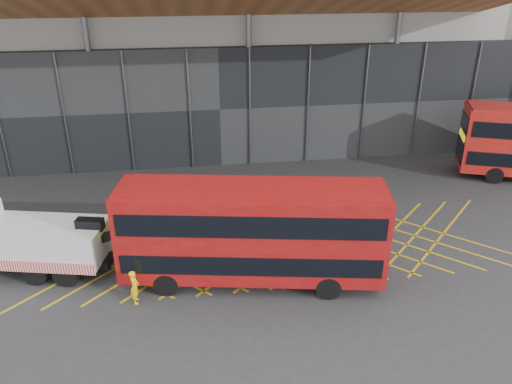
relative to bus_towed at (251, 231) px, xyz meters
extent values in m
plane|color=#2D2D30|center=(-2.18, 2.70, -2.58)|extent=(120.00, 120.00, 0.00)
cube|color=gold|center=(-6.98, 2.70, -2.57)|extent=(7.16, 7.16, 0.01)
cube|color=gold|center=(-6.98, 2.70, -2.57)|extent=(7.16, 7.16, 0.01)
cube|color=gold|center=(-5.38, 2.70, -2.57)|extent=(7.16, 7.16, 0.01)
cube|color=gold|center=(-5.38, 2.70, -2.57)|extent=(7.16, 7.16, 0.01)
cube|color=gold|center=(-3.78, 2.70, -2.57)|extent=(7.16, 7.16, 0.01)
cube|color=gold|center=(-3.78, 2.70, -2.57)|extent=(7.16, 7.16, 0.01)
cube|color=gold|center=(-2.18, 2.70, -2.57)|extent=(7.16, 7.16, 0.01)
cube|color=gold|center=(-2.18, 2.70, -2.57)|extent=(7.16, 7.16, 0.01)
cube|color=gold|center=(-0.58, 2.70, -2.57)|extent=(7.16, 7.16, 0.01)
cube|color=gold|center=(-0.58, 2.70, -2.57)|extent=(7.16, 7.16, 0.01)
cube|color=gold|center=(1.02, 2.70, -2.57)|extent=(7.16, 7.16, 0.01)
cube|color=gold|center=(1.02, 2.70, -2.57)|extent=(7.16, 7.16, 0.01)
cube|color=gold|center=(2.62, 2.70, -2.57)|extent=(7.16, 7.16, 0.01)
cube|color=gold|center=(2.62, 2.70, -2.57)|extent=(7.16, 7.16, 0.01)
cube|color=gold|center=(4.22, 2.70, -2.57)|extent=(7.16, 7.16, 0.01)
cube|color=gold|center=(4.22, 2.70, -2.57)|extent=(7.16, 7.16, 0.01)
cube|color=gold|center=(5.82, 2.70, -2.57)|extent=(7.16, 7.16, 0.01)
cube|color=gold|center=(5.82, 2.70, -2.57)|extent=(7.16, 7.16, 0.01)
cube|color=gold|center=(7.42, 2.70, -2.57)|extent=(7.16, 7.16, 0.01)
cube|color=gold|center=(7.42, 2.70, -2.57)|extent=(7.16, 7.16, 0.01)
cube|color=gold|center=(9.02, 2.70, -2.57)|extent=(7.16, 7.16, 0.01)
cube|color=gold|center=(9.02, 2.70, -2.57)|extent=(7.16, 7.16, 0.01)
cube|color=gold|center=(10.62, 2.70, -2.57)|extent=(7.16, 7.16, 0.01)
cube|color=gold|center=(10.62, 2.70, -2.57)|extent=(7.16, 7.16, 0.01)
cube|color=gray|center=(-0.18, 21.70, 6.42)|extent=(55.00, 14.00, 18.00)
cube|color=black|center=(-0.18, 14.40, 1.42)|extent=(55.00, 0.80, 8.00)
cylinder|color=#595B60|center=(-8.18, 14.20, 2.42)|extent=(0.36, 0.36, 10.00)
cylinder|color=#595B60|center=(1.82, 14.20, 2.42)|extent=(0.36, 0.36, 10.00)
cylinder|color=#595B60|center=(11.82, 14.20, 2.42)|extent=(0.36, 0.36, 10.00)
cube|color=black|center=(-10.81, 2.51, -1.88)|extent=(9.37, 3.09, 0.35)
cube|color=white|center=(-9.46, 2.20, -0.94)|extent=(6.53, 3.79, 1.58)
cube|color=red|center=(-9.75, 0.97, -1.54)|extent=(5.98, 1.44, 0.54)
cube|color=black|center=(-6.96, 1.62, -0.01)|extent=(1.27, 0.75, 0.49)
cube|color=black|center=(-6.00, 1.39, -0.50)|extent=(2.18, 0.83, 1.07)
cylinder|color=black|center=(-8.16, 0.83, -2.03)|extent=(1.14, 0.58, 1.09)
cylinder|color=black|center=(-7.69, 2.85, -2.03)|extent=(1.14, 0.58, 1.09)
cube|color=maroon|center=(0.01, 0.00, -0.03)|extent=(11.65, 4.63, 4.01)
cube|color=black|center=(0.01, 0.00, -0.97)|extent=(11.21, 4.61, 0.88)
cube|color=black|center=(0.01, 0.00, 0.89)|extent=(11.21, 4.61, 0.98)
cube|color=black|center=(-5.60, 1.02, -0.92)|extent=(0.47, 2.29, 1.34)
cube|color=black|center=(-5.60, 1.02, 0.89)|extent=(0.47, 2.29, 0.98)
cube|color=yellow|center=(-5.61, 1.02, 0.06)|extent=(0.39, 1.82, 0.36)
cube|color=maroon|center=(0.01, 0.00, 2.00)|extent=(11.39, 4.38, 0.12)
cylinder|color=black|center=(-3.75, -0.50, -2.04)|extent=(1.11, 0.50, 1.07)
cylinder|color=black|center=(-3.34, 1.79, -2.04)|extent=(1.11, 0.50, 1.07)
cylinder|color=black|center=(3.06, -1.74, -2.04)|extent=(1.11, 0.50, 1.07)
cylinder|color=black|center=(3.47, 0.55, -2.04)|extent=(1.11, 0.50, 1.07)
cube|color=black|center=(15.36, 10.27, -0.88)|extent=(0.91, 2.24, 1.38)
cube|color=black|center=(15.36, 10.27, 0.97)|extent=(0.91, 2.24, 1.01)
cube|color=yellow|center=(15.35, 10.27, 0.12)|extent=(0.73, 1.79, 0.37)
cylinder|color=black|center=(16.93, 8.38, -2.03)|extent=(1.14, 0.69, 1.10)
cylinder|color=black|center=(17.79, 10.62, -2.03)|extent=(1.14, 0.69, 1.10)
imported|color=yellow|center=(-5.04, -0.83, -1.80)|extent=(0.40, 0.58, 1.54)
camera|label=1|loc=(-2.51, -18.50, 10.64)|focal=35.00mm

